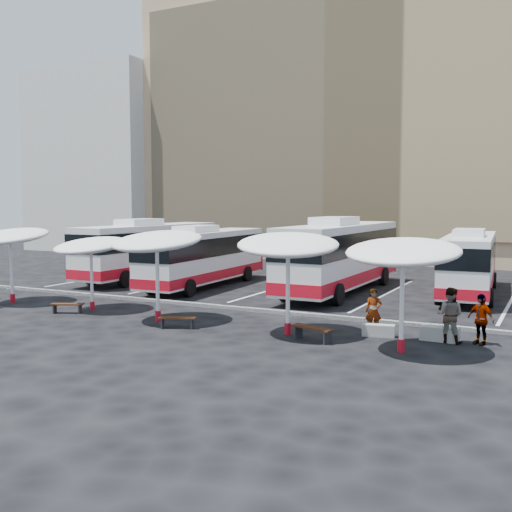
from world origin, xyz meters
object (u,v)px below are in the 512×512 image
at_px(bus_2, 341,254).
at_px(conc_bench_0, 378,330).
at_px(bus_0, 150,248).
at_px(passenger_1, 450,315).
at_px(bus_3, 469,261).
at_px(wood_bench_1, 67,306).
at_px(wood_bench_3, 313,330).
at_px(sunshade_2, 157,242).
at_px(wood_bench_2, 177,320).
at_px(passenger_2, 481,319).
at_px(sunshade_1, 91,246).
at_px(sunshade_3, 288,245).
at_px(conc_bench_1, 440,334).
at_px(sunshade_4, 403,252).
at_px(bus_1, 205,255).
at_px(passenger_0, 374,311).
at_px(sunshade_0, 10,237).

relative_size(bus_2, conc_bench_0, 11.17).
distance_m(bus_0, passenger_1, 21.92).
height_order(bus_0, bus_3, bus_0).
xyz_separation_m(bus_0, wood_bench_1, (4.17, -11.34, -1.61)).
distance_m(wood_bench_3, conc_bench_0, 2.52).
distance_m(bus_0, sunshade_2, 14.03).
height_order(bus_2, bus_3, bus_2).
distance_m(wood_bench_2, passenger_2, 10.83).
distance_m(sunshade_1, sunshade_3, 9.82).
relative_size(bus_0, conc_bench_1, 9.19).
bearing_deg(bus_3, sunshade_3, -113.52).
distance_m(sunshade_2, conc_bench_1, 11.25).
distance_m(bus_0, conc_bench_0, 19.92).
xyz_separation_m(sunshade_4, passenger_1, (1.14, 2.09, -2.25)).
bearing_deg(wood_bench_1, wood_bench_2, -4.14).
height_order(sunshade_2, wood_bench_1, sunshade_2).
height_order(wood_bench_2, conc_bench_0, wood_bench_2).
xyz_separation_m(bus_1, sunshade_1, (-0.45, -8.67, 1.06)).
height_order(sunshade_2, passenger_1, sunshade_2).
height_order(wood_bench_3, passenger_0, passenger_0).
xyz_separation_m(bus_3, sunshade_1, (-14.27, -12.25, 1.09)).
distance_m(wood_bench_3, conc_bench_1, 4.37).
bearing_deg(wood_bench_2, bus_3, 57.94).
xyz_separation_m(bus_3, conc_bench_0, (-1.48, -11.67, -1.55)).
bearing_deg(sunshade_4, bus_2, 117.48).
height_order(bus_3, sunshade_4, sunshade_4).
relative_size(bus_0, passenger_1, 6.30).
relative_size(bus_3, sunshade_3, 2.31).
bearing_deg(wood_bench_2, wood_bench_1, 175.86).
distance_m(sunshade_1, conc_bench_0, 13.07).
xyz_separation_m(wood_bench_3, passenger_0, (1.51, 2.19, 0.44)).
relative_size(bus_1, sunshade_2, 2.96).
relative_size(wood_bench_2, passenger_0, 0.89).
bearing_deg(wood_bench_1, sunshade_2, 4.85).
xyz_separation_m(wood_bench_3, passenger_1, (4.22, 1.90, 0.57)).
bearing_deg(sunshade_4, bus_1, 143.64).
relative_size(conc_bench_0, conc_bench_1, 0.88).
distance_m(sunshade_0, passenger_1, 20.14).
xyz_separation_m(sunshade_0, conc_bench_1, (19.67, 1.00, -2.90)).
bearing_deg(sunshade_2, bus_3, 51.99).
bearing_deg(sunshade_1, passenger_0, 4.73).
relative_size(sunshade_3, wood_bench_2, 3.28).
relative_size(wood_bench_1, passenger_2, 0.83).
xyz_separation_m(conc_bench_0, passenger_2, (3.37, 0.36, 0.64)).
bearing_deg(bus_1, wood_bench_1, -97.71).
height_order(sunshade_0, sunshade_3, sunshade_3).
height_order(bus_2, conc_bench_0, bus_2).
distance_m(sunshade_3, wood_bench_1, 10.60).
height_order(bus_3, sunshade_2, sunshade_2).
height_order(sunshade_1, sunshade_3, sunshade_3).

